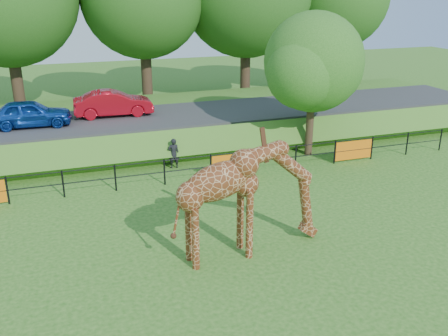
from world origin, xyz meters
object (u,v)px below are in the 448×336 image
Objects in this scene: giraffe at (250,200)px; tree_east at (315,66)px; car_blue at (30,113)px; visitor at (174,153)px; car_red at (113,103)px.

giraffe is 10.44m from tree_east.
tree_east reaches higher than car_blue.
tree_east is (6.35, 7.89, 2.53)m from giraffe.
giraffe is 3.55× the size of visitor.
car_blue is at bearing 103.69° from car_red.
giraffe is at bearing -128.82° from tree_east.
car_red is at bearing 149.72° from tree_east.
car_blue is 13.61m from tree_east.
car_blue is 0.95× the size of car_red.
car_blue is at bearing 112.86° from giraffe.
car_red is 0.59× the size of tree_east.
car_blue is 2.74× the size of visitor.
car_red reaches higher than car_blue.
tree_east is (8.71, -5.09, 2.20)m from car_red.
tree_east is at bearing -106.32° from car_blue.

